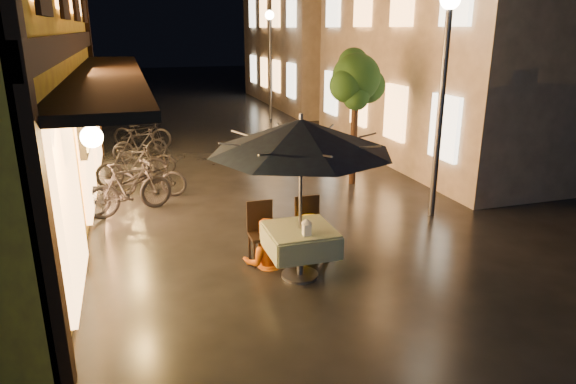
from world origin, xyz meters
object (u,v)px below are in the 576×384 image
object	(u,v)px
streetlamp_near	(444,65)
table_lantern	(307,226)
patio_umbrella	(301,136)
person_yellow	(309,216)
bicycle_0	(125,188)
person_orange	(265,219)
cafe_table	(300,240)

from	to	relation	value
streetlamp_near	table_lantern	distance (m)	4.38
patio_umbrella	person_yellow	xyz separation A→B (m)	(0.33, 0.54, -1.40)
streetlamp_near	person_yellow	world-z (taller)	streetlamp_near
bicycle_0	person_yellow	bearing A→B (deg)	-153.39
streetlamp_near	table_lantern	xyz separation A→B (m)	(-3.35, -2.00, -2.00)
person_orange	bicycle_0	xyz separation A→B (m)	(-2.06, 3.23, -0.27)
table_lantern	person_yellow	xyz separation A→B (m)	(0.33, 0.82, -0.17)
streetlamp_near	table_lantern	world-z (taller)	streetlamp_near
cafe_table	table_lantern	size ratio (longest dim) A/B	3.96
streetlamp_near	bicycle_0	distance (m)	6.61
person_yellow	bicycle_0	bearing A→B (deg)	-47.89
person_orange	table_lantern	bearing A→B (deg)	127.51
person_yellow	bicycle_0	world-z (taller)	person_yellow
table_lantern	person_yellow	world-z (taller)	person_yellow
person_orange	patio_umbrella	bearing A→B (deg)	137.53
table_lantern	person_orange	bearing A→B (deg)	114.54
streetlamp_near	patio_umbrella	world-z (taller)	streetlamp_near
cafe_table	table_lantern	distance (m)	0.43
cafe_table	table_lantern	xyz separation A→B (m)	(0.00, -0.28, 0.33)
streetlamp_near	cafe_table	size ratio (longest dim) A/B	4.27
cafe_table	person_orange	distance (m)	0.69
table_lantern	person_orange	xyz separation A→B (m)	(-0.38, 0.83, -0.16)
streetlamp_near	patio_umbrella	bearing A→B (deg)	-152.82
table_lantern	person_orange	size ratio (longest dim) A/B	0.16
table_lantern	cafe_table	bearing A→B (deg)	90.00
bicycle_0	streetlamp_near	bearing A→B (deg)	-123.51
bicycle_0	table_lantern	bearing A→B (deg)	-162.86
person_orange	person_yellow	size ratio (longest dim) A/B	1.02
streetlamp_near	table_lantern	size ratio (longest dim) A/B	16.92
person_orange	person_yellow	xyz separation A→B (m)	(0.71, -0.02, -0.01)
streetlamp_near	person_orange	size ratio (longest dim) A/B	2.79
streetlamp_near	person_orange	xyz separation A→B (m)	(-3.73, -1.17, -2.16)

